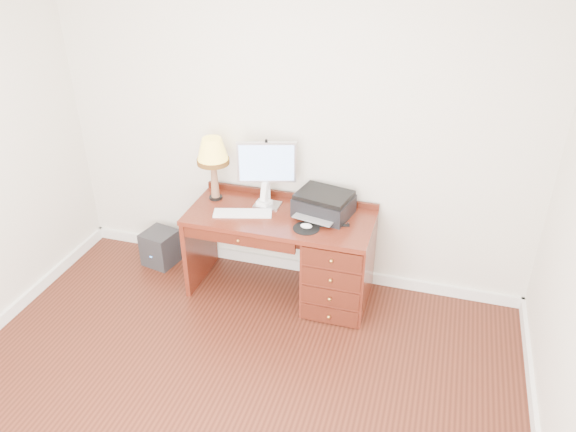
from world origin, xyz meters
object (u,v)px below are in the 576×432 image
(leg_lamp, at_px, (213,155))
(printer, at_px, (324,204))
(equipment_box, at_px, (161,247))
(desk, at_px, (318,256))
(monitor, at_px, (268,166))
(chair, at_px, (324,249))
(phone, at_px, (265,199))

(leg_lamp, bearing_deg, printer, -0.18)
(printer, height_order, equipment_box, printer)
(desk, height_order, printer, printer)
(desk, bearing_deg, equipment_box, 176.36)
(desk, distance_m, printer, 0.45)
(monitor, bearing_deg, printer, -21.12)
(chair, bearing_deg, phone, 154.08)
(monitor, height_order, printer, monitor)
(monitor, height_order, leg_lamp, monitor)
(printer, height_order, leg_lamp, leg_lamp)
(printer, distance_m, leg_lamp, 0.99)
(monitor, relative_size, equipment_box, 1.71)
(monitor, xyz_separation_m, leg_lamp, (-0.46, -0.03, 0.05))
(desk, xyz_separation_m, printer, (0.01, 0.11, 0.43))
(phone, relative_size, equipment_box, 0.65)
(leg_lamp, height_order, phone, leg_lamp)
(desk, distance_m, chair, 0.07)
(printer, bearing_deg, desk, -81.68)
(desk, distance_m, monitor, 0.84)
(leg_lamp, bearing_deg, phone, -0.14)
(equipment_box, bearing_deg, desk, 8.09)
(monitor, relative_size, chair, 0.72)
(chair, bearing_deg, equipment_box, 160.10)
(leg_lamp, distance_m, phone, 0.55)
(desk, xyz_separation_m, leg_lamp, (-0.93, 0.11, 0.74))
(printer, relative_size, leg_lamp, 0.90)
(monitor, xyz_separation_m, chair, (0.51, -0.11, -0.63))
(printer, relative_size, chair, 0.64)
(monitor, xyz_separation_m, equipment_box, (-1.04, -0.05, -0.93))
(equipment_box, bearing_deg, chair, 9.56)
(phone, bearing_deg, monitor, 75.69)
(equipment_box, bearing_deg, printer, 12.33)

